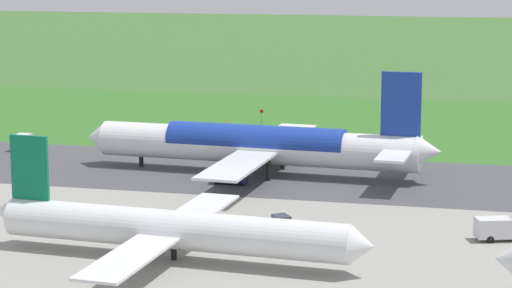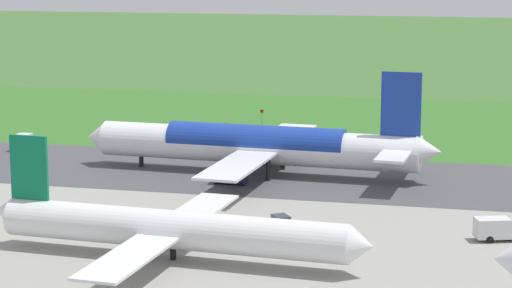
{
  "view_description": "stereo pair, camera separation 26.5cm",
  "coord_description": "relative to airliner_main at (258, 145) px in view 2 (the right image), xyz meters",
  "views": [
    {
      "loc": [
        -33.93,
        141.01,
        31.63
      ],
      "look_at": [
        -0.23,
        0.0,
        4.5
      ],
      "focal_mm": 70.74,
      "sensor_mm": 36.0,
      "label": 1
    },
    {
      "loc": [
        -34.18,
        140.94,
        31.63
      ],
      "look_at": [
        -0.23,
        0.0,
        4.5
      ],
      "focal_mm": 70.74,
      "sensor_mm": 36.0,
      "label": 2
    }
  ],
  "objects": [
    {
      "name": "service_car_followme",
      "position": [
        -9.63,
        28.8,
        -3.51
      ],
      "size": [
        3.87,
        4.48,
        1.62
      ],
      "color": "gray",
      "rests_on": "ground"
    },
    {
      "name": "airliner_main",
      "position": [
        0.0,
        0.0,
        0.0
      ],
      "size": [
        54.12,
        44.26,
        15.88
      ],
      "color": "white",
      "rests_on": "ground"
    },
    {
      "name": "apron_concrete",
      "position": [
        0.61,
        49.99,
        -4.33
      ],
      "size": [
        440.0,
        110.0,
        0.05
      ],
      "primitive_type": "cube",
      "color": "gray",
      "rests_on": "ground"
    },
    {
      "name": "service_truck_fuel",
      "position": [
        -34.43,
        28.0,
        -2.95
      ],
      "size": [
        6.22,
        4.0,
        2.65
      ],
      "color": "silver",
      "rests_on": "ground"
    },
    {
      "name": "grass_verge_foreground",
      "position": [
        0.61,
        -44.09,
        -4.33
      ],
      "size": [
        600.0,
        80.0,
        0.04
      ],
      "primitive_type": "cube",
      "color": "#346B27",
      "rests_on": "ground"
    },
    {
      "name": "ground_plane",
      "position": [
        0.61,
        -0.02,
        -4.35
      ],
      "size": [
        800.0,
        800.0,
        0.0
      ],
      "primitive_type": "plane",
      "color": "#3D662D"
    },
    {
      "name": "service_truck_baggage",
      "position": [
        42.19,
        -9.38,
        -2.95
      ],
      "size": [
        2.37,
        5.83,
        2.65
      ],
      "color": "gray",
      "rests_on": "ground"
    },
    {
      "name": "no_stopping_sign",
      "position": [
        9.55,
        -42.87,
        -2.62
      ],
      "size": [
        0.6,
        0.1,
        2.94
      ],
      "color": "slate",
      "rests_on": "ground"
    },
    {
      "name": "airliner_parked_mid",
      "position": [
        -0.86,
        43.49,
        -0.94
      ],
      "size": [
        42.85,
        35.06,
        12.5
      ],
      "color": "white",
      "rests_on": "ground"
    },
    {
      "name": "runway_asphalt",
      "position": [
        0.61,
        -0.02,
        -4.32
      ],
      "size": [
        600.0,
        29.36,
        0.06
      ],
      "primitive_type": "cube",
      "color": "#47474C",
      "rests_on": "ground"
    },
    {
      "name": "traffic_cone_orange",
      "position": [
        16.48,
        -42.98,
        -4.08
      ],
      "size": [
        0.4,
        0.4,
        0.55
      ],
      "primitive_type": "cone",
      "color": "orange",
      "rests_on": "ground"
    }
  ]
}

